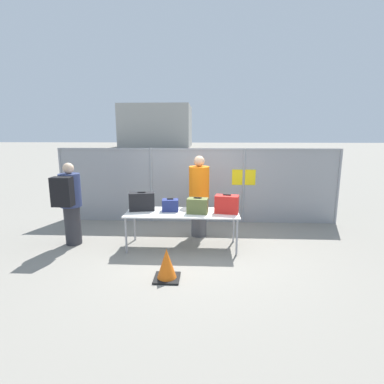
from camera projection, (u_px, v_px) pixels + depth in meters
name	position (u px, v px, depth m)	size (l,w,h in m)	color
ground_plane	(194.00, 249.00, 6.14)	(120.00, 120.00, 0.00)	gray
fence_section	(197.00, 184.00, 7.80)	(7.28, 0.07, 1.94)	gray
inspection_table	(182.00, 214.00, 6.09)	(2.28, 0.84, 0.75)	silver
suitcase_black	(142.00, 202.00, 6.17)	(0.55, 0.30, 0.40)	black
suitcase_navy	(170.00, 205.00, 6.15)	(0.34, 0.26, 0.27)	navy
suitcase_olive	(198.00, 206.00, 5.98)	(0.44, 0.30, 0.33)	#566033
suitcase_red	(227.00, 204.00, 6.00)	(0.51, 0.35, 0.38)	red
traveler_hooded	(69.00, 201.00, 6.17)	(0.43, 0.67, 1.74)	#2D2D33
security_worker_near	(199.00, 195.00, 6.74)	(0.46, 0.46, 1.84)	#4C4C51
utility_trailer	(256.00, 196.00, 9.16)	(3.81, 2.10, 0.71)	#4C6B47
distant_hangar	(157.00, 126.00, 46.83)	(10.35, 9.33, 6.31)	#999993
traffic_cone	(167.00, 265.00, 4.84)	(0.42, 0.42, 0.52)	black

